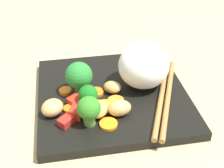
{
  "coord_description": "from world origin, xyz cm",
  "views": [
    {
      "loc": [
        -8.19,
        -43.45,
        34.52
      ],
      "look_at": [
        -0.16,
        -0.46,
        3.6
      ],
      "focal_mm": 50.14,
      "sensor_mm": 36.0,
      "label": 1
    }
  ],
  "objects_px": {
    "square_plate": "(112,95)",
    "rice_mound": "(144,66)",
    "broccoli_floret_1": "(89,109)",
    "carrot_slice_2": "(105,107)",
    "chopstick_pair": "(165,95)"
  },
  "relations": [
    {
      "from": "broccoli_floret_1",
      "to": "chopstick_pair",
      "type": "relative_size",
      "value": 0.23
    },
    {
      "from": "rice_mound",
      "to": "chopstick_pair",
      "type": "distance_m",
      "value": 0.06
    },
    {
      "from": "square_plate",
      "to": "rice_mound",
      "type": "height_order",
      "value": "rice_mound"
    },
    {
      "from": "broccoli_floret_1",
      "to": "carrot_slice_2",
      "type": "bearing_deg",
      "value": 46.39
    },
    {
      "from": "square_plate",
      "to": "chopstick_pair",
      "type": "distance_m",
      "value": 0.09
    },
    {
      "from": "rice_mound",
      "to": "carrot_slice_2",
      "type": "bearing_deg",
      "value": -145.31
    },
    {
      "from": "square_plate",
      "to": "rice_mound",
      "type": "relative_size",
      "value": 2.87
    },
    {
      "from": "rice_mound",
      "to": "carrot_slice_2",
      "type": "height_order",
      "value": "rice_mound"
    },
    {
      "from": "broccoli_floret_1",
      "to": "carrot_slice_2",
      "type": "xyz_separation_m",
      "value": [
        0.03,
        0.03,
        -0.02
      ]
    },
    {
      "from": "square_plate",
      "to": "broccoli_floret_1",
      "type": "distance_m",
      "value": 0.1
    },
    {
      "from": "carrot_slice_2",
      "to": "broccoli_floret_1",
      "type": "bearing_deg",
      "value": -133.61
    },
    {
      "from": "square_plate",
      "to": "chopstick_pair",
      "type": "height_order",
      "value": "chopstick_pair"
    },
    {
      "from": "rice_mound",
      "to": "broccoli_floret_1",
      "type": "bearing_deg",
      "value": -141.67
    },
    {
      "from": "broccoli_floret_1",
      "to": "chopstick_pair",
      "type": "bearing_deg",
      "value": 16.79
    },
    {
      "from": "chopstick_pair",
      "to": "carrot_slice_2",
      "type": "bearing_deg",
      "value": 118.69
    }
  ]
}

